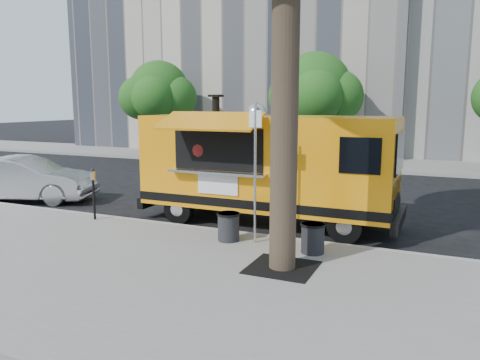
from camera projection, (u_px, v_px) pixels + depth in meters
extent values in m
plane|color=black|center=(222.00, 225.00, 12.14)|extent=(120.00, 120.00, 0.00)
cube|color=gray|center=(125.00, 272.00, 8.52)|extent=(60.00, 6.00, 0.15)
cube|color=#999993|center=(205.00, 231.00, 11.29)|extent=(60.00, 0.14, 0.16)
cube|color=gray|center=(336.00, 162.00, 24.30)|extent=(60.00, 5.00, 0.15)
cylinder|color=#33261C|center=(285.00, 87.00, 8.02)|extent=(0.48, 0.48, 6.50)
cube|color=black|center=(282.00, 267.00, 8.54)|extent=(1.20, 1.20, 0.02)
cylinder|color=#33261C|center=(160.00, 132.00, 27.00)|extent=(0.36, 0.36, 2.60)
sphere|color=#154512|center=(159.00, 91.00, 26.61)|extent=(3.42, 3.42, 3.42)
cylinder|color=#33261C|center=(314.00, 136.00, 23.75)|extent=(0.36, 0.36, 2.60)
sphere|color=#154512|center=(315.00, 88.00, 23.36)|extent=(3.60, 3.60, 3.60)
cylinder|color=silver|center=(255.00, 174.00, 9.85)|extent=(0.06, 0.06, 3.00)
cube|color=white|center=(255.00, 119.00, 9.66)|extent=(0.28, 0.02, 0.35)
cylinder|color=black|center=(94.00, 199.00, 12.01)|extent=(0.06, 0.06, 1.05)
cube|color=silver|center=(93.00, 175.00, 11.91)|extent=(0.10, 0.08, 0.22)
sphere|color=black|center=(92.00, 170.00, 11.89)|extent=(0.11, 0.11, 0.11)
cube|color=#FF980D|center=(268.00, 161.00, 12.00)|extent=(6.39, 2.18, 2.31)
cube|color=black|center=(267.00, 197.00, 12.15)|extent=(6.41, 2.20, 0.22)
cube|color=black|center=(399.00, 219.00, 10.89)|extent=(0.18, 2.05, 0.29)
cube|color=black|center=(161.00, 197.00, 13.50)|extent=(0.18, 2.05, 0.29)
cube|color=black|center=(400.00, 152.00, 10.66)|extent=(0.05, 1.73, 0.93)
cylinder|color=black|center=(345.00, 226.00, 10.51)|extent=(0.79, 0.28, 0.79)
cylinder|color=black|center=(359.00, 209.00, 12.14)|extent=(0.79, 0.28, 0.79)
cylinder|color=black|center=(179.00, 209.00, 12.23)|extent=(0.79, 0.28, 0.79)
cylinder|color=black|center=(211.00, 196.00, 13.86)|extent=(0.79, 0.28, 0.79)
cube|color=black|center=(219.00, 149.00, 11.37)|extent=(2.36, 0.19, 1.03)
cube|color=silver|center=(216.00, 173.00, 11.32)|extent=(2.56, 0.36, 0.06)
cube|color=#FF980D|center=(209.00, 121.00, 10.79)|extent=(2.46, 0.94, 0.41)
cube|color=white|center=(218.00, 184.00, 11.44)|extent=(1.08, 0.04, 0.49)
cylinder|color=black|center=(216.00, 106.00, 12.36)|extent=(0.20, 0.20, 0.54)
sphere|color=silver|center=(256.00, 114.00, 12.14)|extent=(0.55, 0.55, 0.55)
sphere|color=maroon|center=(205.00, 149.00, 11.86)|extent=(0.83, 0.83, 0.83)
cylinder|color=#FF590C|center=(201.00, 155.00, 11.67)|extent=(0.33, 0.12, 0.33)
imported|color=#AEB0B5|center=(25.00, 179.00, 14.93)|extent=(4.60, 2.90, 1.43)
cylinder|color=black|center=(313.00, 238.00, 9.35)|extent=(0.46, 0.46, 0.60)
cylinder|color=black|center=(313.00, 225.00, 9.30)|extent=(0.50, 0.50, 0.04)
cylinder|color=#232326|center=(229.00, 227.00, 10.19)|extent=(0.47, 0.47, 0.61)
cylinder|color=black|center=(228.00, 214.00, 10.14)|extent=(0.51, 0.51, 0.04)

